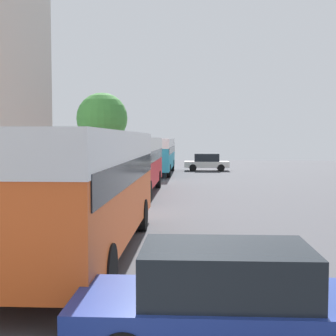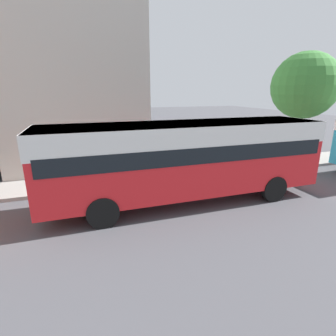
{
  "view_description": "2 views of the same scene",
  "coord_description": "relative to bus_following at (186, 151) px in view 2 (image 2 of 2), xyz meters",
  "views": [
    {
      "loc": [
        1.07,
        -2.44,
        2.91
      ],
      "look_at": [
        -0.15,
        21.5,
        1.4
      ],
      "focal_mm": 50.0,
      "sensor_mm": 36.0,
      "label": 1
    },
    {
      "loc": [
        6.62,
        18.28,
        4.05
      ],
      "look_at": [
        -1.72,
        21.07,
        1.46
      ],
      "focal_mm": 28.0,
      "sensor_mm": 36.0,
      "label": 2
    }
  ],
  "objects": [
    {
      "name": "building_far_terrace",
      "position": [
        -7.58,
        -3.64,
        4.51
      ],
      "size": [
        6.8,
        6.9,
        12.89
      ],
      "color": "beige",
      "rests_on": "ground_plane"
    },
    {
      "name": "bus_following",
      "position": [
        0.0,
        0.0,
        0.0
      ],
      "size": [
        2.5,
        10.27,
        2.96
      ],
      "color": "red",
      "rests_on": "ground_plane"
    },
    {
      "name": "street_tree",
      "position": [
        -3.19,
        8.27,
        2.38
      ],
      "size": [
        3.56,
        3.56,
        5.96
      ],
      "color": "brown",
      "rests_on": "sidewalk"
    }
  ]
}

